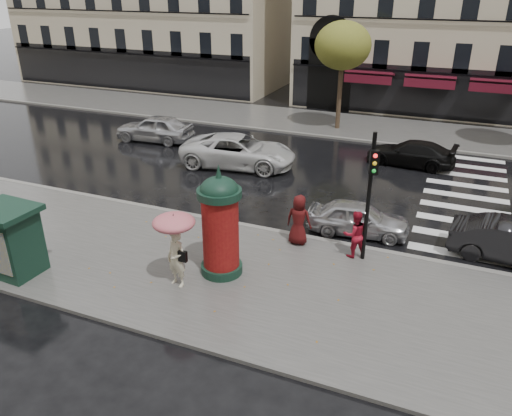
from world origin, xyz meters
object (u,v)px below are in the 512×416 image
at_px(woman_umbrella, 175,238).
at_px(traffic_light, 370,186).
at_px(woman_red, 355,234).
at_px(car_far_silver, 155,128).
at_px(car_black, 411,153).
at_px(man_burgundy, 299,220).
at_px(newsstand, 10,240).
at_px(car_white, 238,151).
at_px(car_silver, 358,218).
at_px(morris_column, 220,223).

relative_size(woman_umbrella, traffic_light, 0.56).
relative_size(woman_red, car_far_silver, 0.36).
bearing_deg(car_far_silver, car_black, 90.80).
height_order(man_burgundy, car_black, man_burgundy).
height_order(newsstand, car_far_silver, newsstand).
height_order(woman_umbrella, car_white, woman_umbrella).
relative_size(woman_umbrella, car_silver, 0.65).
bearing_deg(car_white, traffic_light, -139.92).
relative_size(morris_column, traffic_light, 0.84).
xyz_separation_m(woman_red, man_burgundy, (-2.05, 0.16, 0.08)).
distance_m(woman_red, morris_column, 4.69).
distance_m(newsstand, car_white, 12.54).
bearing_deg(woman_umbrella, car_black, 70.09).
height_order(newsstand, car_black, newsstand).
relative_size(man_burgundy, car_white, 0.32).
bearing_deg(car_far_silver, newsstand, 10.62).
xyz_separation_m(traffic_light, car_black, (0.23, 10.78, -2.18)).
xyz_separation_m(car_silver, car_far_silver, (-13.69, 7.20, 0.14)).
height_order(traffic_light, car_white, traffic_light).
bearing_deg(man_burgundy, traffic_light, 173.14).
xyz_separation_m(traffic_light, car_far_silver, (-14.34, 9.28, -2.03)).
bearing_deg(car_far_silver, traffic_light, 52.03).
distance_m(woman_red, man_burgundy, 2.06).
height_order(car_black, car_far_silver, car_far_silver).
bearing_deg(car_white, woman_umbrella, -172.88).
distance_m(woman_red, traffic_light, 1.90).
bearing_deg(car_white, man_burgundy, -149.16).
distance_m(car_black, car_far_silver, 14.65).
bearing_deg(newsstand, morris_column, 22.55).
distance_m(woman_umbrella, woman_red, 6.11).
relative_size(woman_red, car_silver, 0.45).
relative_size(woman_red, morris_column, 0.45).
xyz_separation_m(man_burgundy, newsstand, (-7.87, -5.40, 0.25)).
bearing_deg(traffic_light, car_white, 137.82).
bearing_deg(woman_red, car_black, -127.86).
xyz_separation_m(newsstand, car_far_silver, (-4.04, 14.40, -0.51)).
bearing_deg(car_silver, morris_column, 136.59).
distance_m(woman_umbrella, car_silver, 7.37).
bearing_deg(traffic_light, car_silver, 107.35).
bearing_deg(woman_umbrella, morris_column, 52.42).
xyz_separation_m(car_silver, car_black, (0.88, 8.69, 0.00)).
height_order(woman_red, newsstand, newsstand).
distance_m(woman_umbrella, car_far_silver, 16.04).
xyz_separation_m(woman_umbrella, traffic_light, (5.03, 3.75, 1.07)).
xyz_separation_m(morris_column, car_silver, (3.46, 4.63, -1.26)).
relative_size(woman_red, man_burgundy, 0.91).
bearing_deg(woman_red, woman_umbrella, 5.14).
xyz_separation_m(car_white, car_black, (8.16, 3.59, -0.17)).
bearing_deg(woman_umbrella, car_silver, 53.09).
distance_m(woman_umbrella, traffic_light, 6.36).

